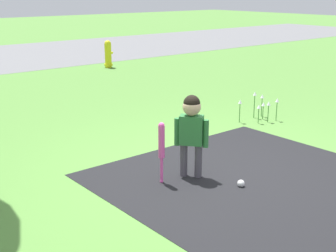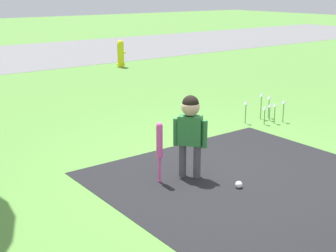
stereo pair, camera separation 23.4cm
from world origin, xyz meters
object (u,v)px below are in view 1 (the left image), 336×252
sports_ball (241,183)px  fire_hydrant (108,54)px  baseball_bat (162,144)px  child (191,125)px

sports_ball → fire_hydrant: 8.13m
baseball_bat → fire_hydrant: (3.72, 6.87, -0.09)m
baseball_bat → fire_hydrant: 7.81m
child → sports_ball: bearing=-16.3°
child → fire_hydrant: bearing=116.3°
child → baseball_bat: (-0.36, 0.07, -0.16)m
baseball_bat → sports_ball: baseball_bat is taller
baseball_bat → fire_hydrant: bearing=61.5°
child → baseball_bat: size_ratio=1.37×
fire_hydrant → sports_ball: bearing=-112.8°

